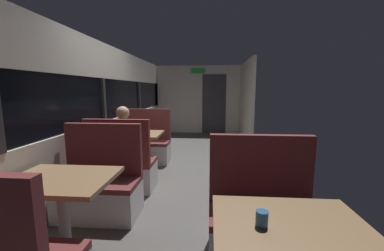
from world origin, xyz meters
The scene contains 13 objects.
ground_plane centered at (0.00, 0.00, -0.01)m, with size 3.30×9.20×0.02m, color #514F4C.
carriage_window_panel_left centered at (-1.45, 0.00, 1.11)m, with size 0.09×8.48×2.30m.
carriage_end_bulkhead centered at (0.06, 4.19, 1.14)m, with size 2.90×0.11×2.30m.
carriage_aisle_panel_right centered at (1.45, 3.00, 1.15)m, with size 0.08×2.40×2.30m, color beige.
dining_table_near_window centered at (-0.89, -2.09, 0.64)m, with size 0.90×0.70×0.74m.
bench_near_window_facing_entry centered at (-0.89, -1.39, 0.33)m, with size 0.95×0.50×1.10m.
dining_table_mid_window centered at (-0.89, 0.06, 0.64)m, with size 0.90×0.70×0.74m.
bench_mid_window_facing_end centered at (-0.89, -0.64, 0.33)m, with size 0.95×0.50×1.10m.
bench_mid_window_facing_entry centered at (-0.89, 0.75, 0.33)m, with size 0.95×0.50×1.10m.
dining_table_front_aisle centered at (0.89, -2.69, 0.64)m, with size 0.90×0.70×0.74m.
bench_front_aisle_facing_entry centered at (0.89, -1.99, 0.33)m, with size 0.95×0.50×1.10m.
seated_passenger centered at (-0.89, -0.57, 0.54)m, with size 0.47×0.55×1.26m.
coffee_cup_primary centered at (0.72, -2.72, 0.79)m, with size 0.07×0.07×0.09m.
Camera 1 is at (0.42, -4.00, 1.52)m, focal length 22.18 mm.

